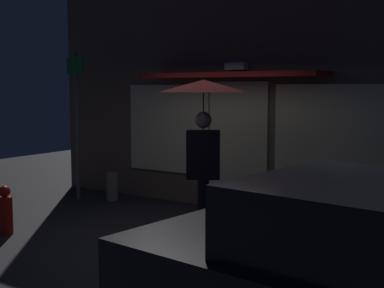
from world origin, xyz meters
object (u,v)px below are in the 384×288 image
(person_with_umbrella, at_px, (203,113))
(sidewalk_bollard_2, at_px, (112,187))
(street_sign_post, at_px, (77,117))
(fire_hydrant, at_px, (5,212))
(sidewalk_bollard, at_px, (213,199))

(person_with_umbrella, distance_m, sidewalk_bollard_2, 3.29)
(street_sign_post, bearing_deg, fire_hydrant, -68.42)
(sidewalk_bollard, xyz_separation_m, fire_hydrant, (-1.89, -2.61, 0.06))
(street_sign_post, bearing_deg, person_with_umbrella, -14.68)
(street_sign_post, bearing_deg, sidewalk_bollard_2, 20.24)
(street_sign_post, xyz_separation_m, sidewalk_bollard_2, (0.64, 0.24, -1.29))
(person_with_umbrella, distance_m, sidewalk_bollard, 1.96)
(sidewalk_bollard_2, bearing_deg, fire_hydrant, -83.78)
(person_with_umbrella, relative_size, fire_hydrant, 3.12)
(street_sign_post, relative_size, sidewalk_bollard_2, 5.30)
(person_with_umbrella, distance_m, fire_hydrant, 3.17)
(sidewalk_bollard_2, xyz_separation_m, fire_hydrant, (0.28, -2.56, 0.07))
(sidewalk_bollard_2, bearing_deg, sidewalk_bollard, 1.32)
(sidewalk_bollard, relative_size, sidewalk_bollard_2, 1.02)
(sidewalk_bollard, distance_m, fire_hydrant, 3.23)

